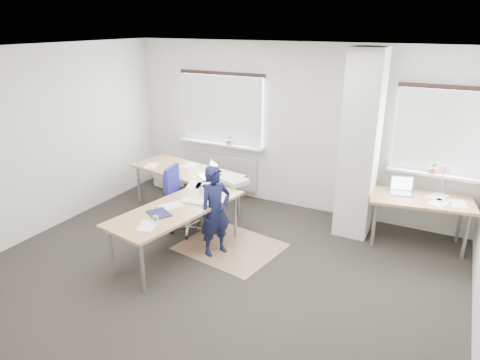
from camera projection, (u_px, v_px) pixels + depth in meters
The scene contains 8 objects.
ground at pixel (217, 271), 5.65m from camera, with size 6.00×6.00×0.00m, color black.
room_shell at pixel (246, 136), 5.34m from camera, with size 6.04×5.04×2.82m.
floor_mat at pixel (231, 247), 6.25m from camera, with size 1.36×1.15×0.01m, color #926B50.
white_crate at pixel (169, 179), 8.52m from camera, with size 0.48×0.34×0.29m, color white.
desk_main at pixel (185, 189), 6.51m from camera, with size 2.40×2.98×0.96m.
desk_side at pixel (421, 201), 6.11m from camera, with size 1.50×0.93×1.22m.
task_chair at pixel (185, 214), 6.61m from camera, with size 0.58×0.57×1.05m.
person at pixel (216, 211), 5.87m from camera, with size 0.47×0.31×1.30m, color black.
Camera 1 is at (2.50, -4.19, 3.10)m, focal length 32.00 mm.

